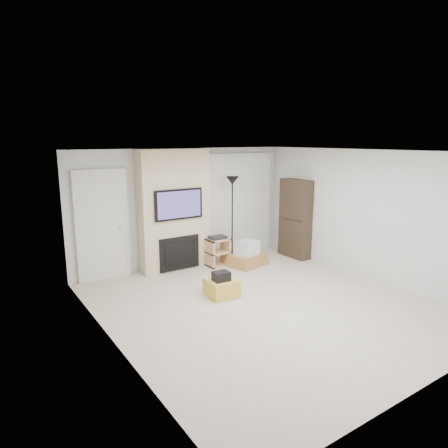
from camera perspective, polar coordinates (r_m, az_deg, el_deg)
floor at (r=6.80m, az=5.74°, el=-11.30°), size 5.00×5.50×0.00m
ceiling at (r=6.25m, az=6.22°, el=10.25°), size 5.00×5.50×0.00m
wall_back at (r=8.66m, az=-5.71°, el=2.43°), size 5.00×0.00×2.50m
wall_front at (r=4.72m, az=27.93°, el=-7.16°), size 5.00×0.00×2.50m
wall_left at (r=5.23m, az=-15.72°, el=-4.40°), size 0.00×5.50×2.50m
wall_right at (r=8.21m, az=19.55°, el=1.25°), size 0.00×5.50×2.50m
hvac_vent at (r=7.12m, az=4.54°, el=10.47°), size 0.35×0.18×0.01m
ottoman at (r=7.04m, az=-0.34°, el=-9.09°), size 0.54×0.54×0.30m
black_bag at (r=6.91m, az=-0.40°, el=-7.46°), size 0.30×0.24×0.16m
fireplace_wall at (r=8.32m, az=-7.15°, el=1.90°), size 1.50×0.47×2.50m
entry_door at (r=7.99m, az=-17.00°, el=-0.28°), size 1.02×0.11×2.14m
vertical_blinds at (r=9.35m, az=2.04°, el=3.33°), size 1.98×0.10×2.37m
floor_lamp at (r=8.69m, az=1.20°, el=4.17°), size 0.28×0.28×1.90m
av_stand at (r=8.61m, az=-0.91°, el=-3.75°), size 0.45×0.38×0.66m
box_stack at (r=8.69m, az=3.29°, el=-4.58°), size 0.93×0.78×0.54m
bookshelf at (r=9.29m, az=10.15°, el=0.76°), size 0.30×0.80×1.80m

